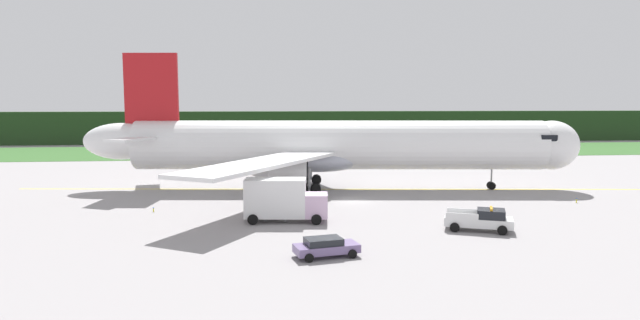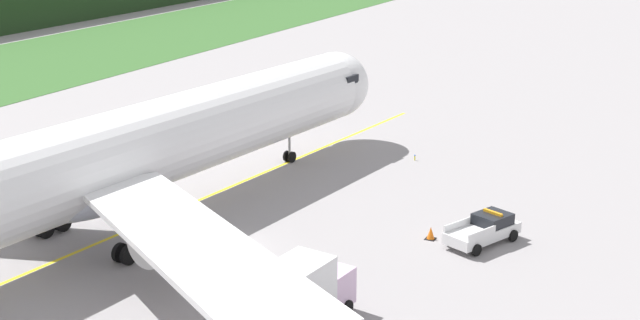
# 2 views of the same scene
# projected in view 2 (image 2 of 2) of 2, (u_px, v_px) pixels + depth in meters

# --- Properties ---
(ground) EXTENTS (320.00, 320.00, 0.00)m
(ground) POSITION_uv_depth(u_px,v_px,m) (233.00, 250.00, 53.41)
(ground) COLOR gray
(taxiway_centerline_main) EXTENTS (75.64, 8.95, 0.01)m
(taxiway_centerline_main) POSITION_uv_depth(u_px,v_px,m) (130.00, 229.00, 56.67)
(taxiway_centerline_main) COLOR yellow
(taxiway_centerline_main) RESTS_ON ground
(airliner) EXTENTS (58.38, 47.46, 15.95)m
(airliner) POSITION_uv_depth(u_px,v_px,m) (119.00, 157.00, 54.73)
(airliner) COLOR white
(airliner) RESTS_ON ground
(ops_pickup_truck) EXTENTS (5.68, 3.93, 1.94)m
(ops_pickup_truck) POSITION_uv_depth(u_px,v_px,m) (485.00, 229.00, 54.25)
(ops_pickup_truck) COLOR silver
(ops_pickup_truck) RESTS_ON ground
(catering_truck) EXTENTS (7.32, 3.33, 3.91)m
(catering_truck) POSITION_uv_depth(u_px,v_px,m) (296.00, 297.00, 42.73)
(catering_truck) COLOR silver
(catering_truck) RESTS_ON ground
(apron_cone) EXTENTS (0.66, 0.66, 0.82)m
(apron_cone) POSITION_uv_depth(u_px,v_px,m) (431.00, 233.00, 54.95)
(apron_cone) COLOR black
(apron_cone) RESTS_ON ground
(taxiway_edge_light_east) EXTENTS (0.12, 0.12, 0.50)m
(taxiway_edge_light_east) POSITION_uv_depth(u_px,v_px,m) (415.00, 157.00, 71.33)
(taxiway_edge_light_east) COLOR yellow
(taxiway_edge_light_east) RESTS_ON ground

